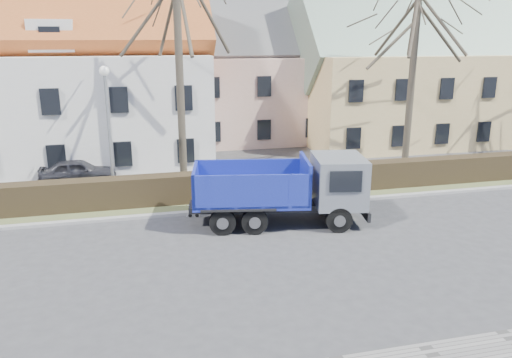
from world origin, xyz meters
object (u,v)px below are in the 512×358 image
object	(u,v)px
cart_frame	(189,210)
parked_car_a	(78,171)
dump_truck	(274,190)
streetlight	(110,135)

from	to	relation	value
cart_frame	parked_car_a	xyz separation A→B (m)	(-4.90, 6.22, 0.33)
dump_truck	cart_frame	bearing A→B (deg)	165.25
streetlight	parked_car_a	size ratio (longest dim) A/B	1.64
streetlight	parked_car_a	bearing A→B (deg)	118.44
cart_frame	parked_car_a	size ratio (longest dim) A/B	0.18
streetlight	cart_frame	xyz separation A→B (m)	(3.03, -2.78, -2.74)
streetlight	parked_car_a	world-z (taller)	streetlight
dump_truck	parked_car_a	bearing A→B (deg)	146.70
dump_truck	parked_car_a	xyz separation A→B (m)	(-8.08, 7.72, -0.77)
streetlight	cart_frame	size ratio (longest dim) A/B	9.24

